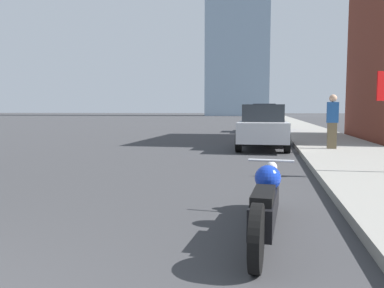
% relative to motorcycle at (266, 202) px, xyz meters
% --- Properties ---
extents(sidewalk, '(3.11, 240.00, 0.15)m').
position_rel_motorcycle_xyz_m(sidewalk, '(2.59, 36.47, -0.30)').
color(sidewalk, gray).
rests_on(sidewalk, ground_plane).
extents(motorcycle, '(0.62, 2.69, 0.77)m').
position_rel_motorcycle_xyz_m(motorcycle, '(0.00, 0.00, 0.00)').
color(motorcycle, black).
rests_on(motorcycle, ground_plane).
extents(parked_car_silver, '(1.86, 4.33, 1.65)m').
position_rel_motorcycle_xyz_m(parked_car_silver, '(-0.17, 9.88, 0.45)').
color(parked_car_silver, '#BCBCC1').
rests_on(parked_car_silver, ground_plane).
extents(parked_car_blue, '(1.90, 4.53, 1.87)m').
position_rel_motorcycle_xyz_m(parked_car_blue, '(-0.27, 21.11, 0.55)').
color(parked_car_blue, '#1E3899').
rests_on(parked_car_blue, ground_plane).
extents(pedestrian, '(0.36, 0.25, 1.82)m').
position_rel_motorcycle_xyz_m(pedestrian, '(2.13, 8.92, 0.72)').
color(pedestrian, brown).
rests_on(pedestrian, sidewalk).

